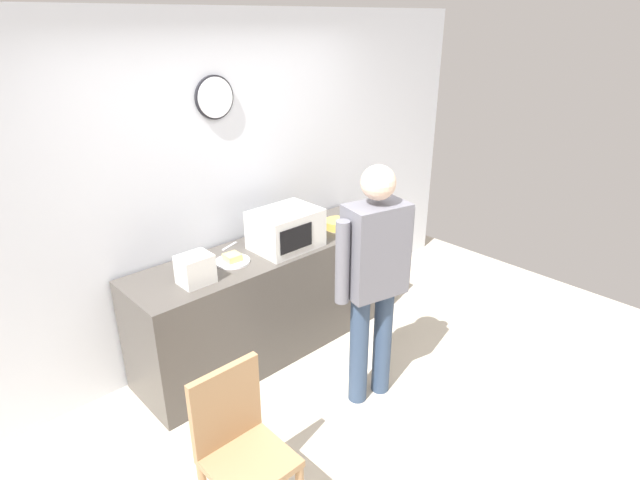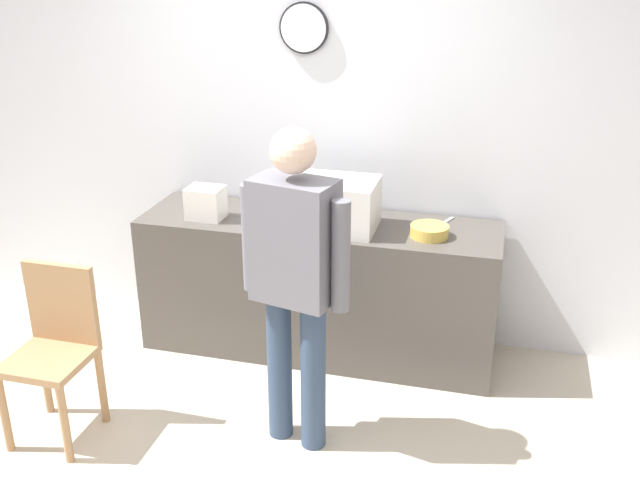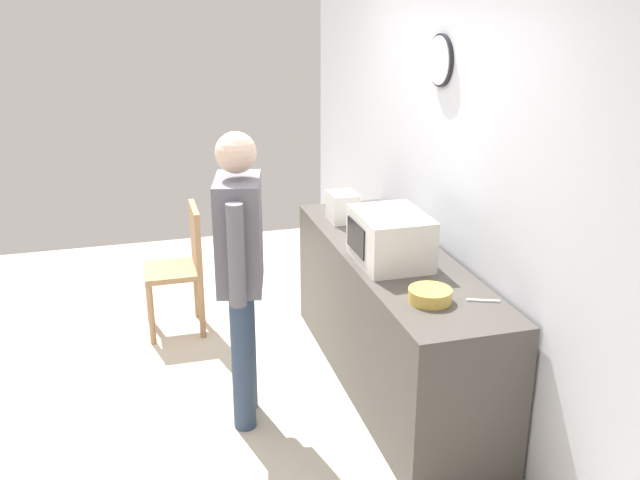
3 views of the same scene
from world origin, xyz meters
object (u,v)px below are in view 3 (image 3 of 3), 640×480
object	(u,v)px
microwave	(390,238)
person_standing	(240,260)
sandwich_plate	(373,233)
wooden_chair	(183,263)
fork_utensil	(483,301)
spoon_utensil	(417,239)
toaster	(343,207)
salad_bowl	(430,295)

from	to	relation	value
microwave	person_standing	size ratio (longest dim) A/B	0.29
person_standing	sandwich_plate	bearing A→B (deg)	116.59
sandwich_plate	person_standing	distance (m)	1.06
microwave	wooden_chair	distance (m)	1.74
microwave	person_standing	distance (m)	0.89
sandwich_plate	fork_utensil	xyz separation A→B (m)	(1.10, 0.21, -0.02)
sandwich_plate	spoon_utensil	distance (m)	0.29
toaster	fork_utensil	world-z (taller)	toaster
toaster	spoon_utensil	world-z (taller)	toaster
toaster	fork_utensil	size ratio (longest dim) A/B	1.29
fork_utensil	microwave	bearing A→B (deg)	-157.23
toaster	sandwich_plate	bearing A→B (deg)	14.90
microwave	person_standing	xyz separation A→B (m)	(0.01, -0.89, -0.04)
sandwich_plate	fork_utensil	bearing A→B (deg)	10.91
microwave	fork_utensil	size ratio (longest dim) A/B	2.94
sandwich_plate	toaster	xyz separation A→B (m)	(-0.36, -0.09, 0.08)
spoon_utensil	person_standing	xyz separation A→B (m)	(0.33, -1.19, 0.11)
spoon_utensil	fork_utensil	bearing A→B (deg)	-2.17
person_standing	wooden_chair	world-z (taller)	person_standing
sandwich_plate	toaster	world-z (taller)	toaster
salad_bowl	person_standing	distance (m)	1.05
toaster	wooden_chair	bearing A→B (deg)	-111.86
microwave	spoon_utensil	bearing A→B (deg)	135.74
sandwich_plate	wooden_chair	bearing A→B (deg)	-123.96
salad_bowl	wooden_chair	world-z (taller)	salad_bowl
wooden_chair	spoon_utensil	bearing A→B (deg)	56.74
microwave	sandwich_plate	bearing A→B (deg)	172.76
wooden_chair	fork_utensil	bearing A→B (deg)	36.13
spoon_utensil	wooden_chair	distance (m)	1.73
microwave	sandwich_plate	xyz separation A→B (m)	(-0.46, 0.06, -0.13)
salad_bowl	toaster	bearing A→B (deg)	-178.32
sandwich_plate	microwave	bearing A→B (deg)	-7.24
sandwich_plate	person_standing	world-z (taller)	person_standing
salad_bowl	sandwich_plate	bearing A→B (deg)	176.99
person_standing	salad_bowl	bearing A→B (deg)	57.95
toaster	person_standing	bearing A→B (deg)	-45.71
microwave	salad_bowl	size ratio (longest dim) A/B	2.21
sandwich_plate	person_standing	size ratio (longest dim) A/B	0.15
fork_utensil	spoon_utensil	size ratio (longest dim) A/B	1.00
sandwich_plate	salad_bowl	distance (m)	1.03
spoon_utensil	toaster	bearing A→B (deg)	-145.42
sandwich_plate	spoon_utensil	world-z (taller)	sandwich_plate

